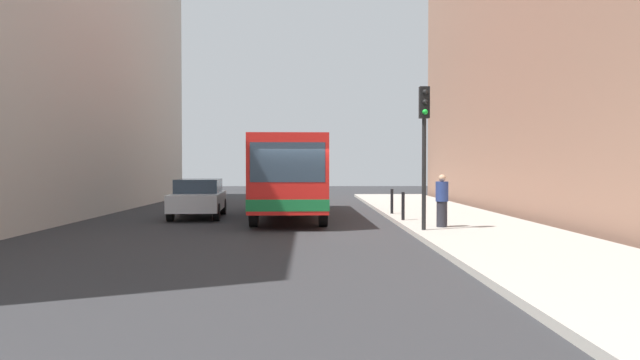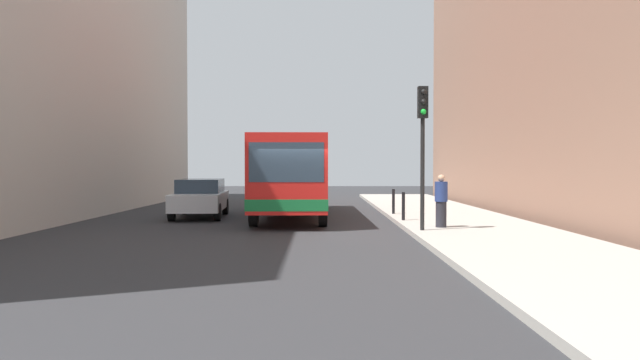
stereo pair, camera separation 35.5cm
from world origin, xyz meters
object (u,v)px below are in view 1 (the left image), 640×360
at_px(bollard_mid, 392,201).
at_px(pedestrian_near_signal, 442,201).
at_px(bus, 290,173).
at_px(car_beside_bus, 199,197).
at_px(bollard_near, 403,206).
at_px(traffic_light, 424,130).

height_order(bollard_mid, pedestrian_near_signal, pedestrian_near_signal).
xyz_separation_m(bus, car_beside_bus, (-3.51, -0.49, -0.94)).
xyz_separation_m(car_beside_bus, bollard_near, (7.45, -2.84, -0.16)).
distance_m(traffic_light, bollard_mid, 6.34).
bearing_deg(car_beside_bus, bollard_mid, 175.43).
height_order(car_beside_bus, bollard_mid, car_beside_bus).
distance_m(traffic_light, bollard_near, 3.95).
xyz_separation_m(bus, pedestrian_near_signal, (4.75, -5.65, -0.79)).
bearing_deg(traffic_light, pedestrian_near_signal, 49.62).
distance_m(bus, traffic_light, 7.74).
bearing_deg(bollard_mid, traffic_light, -89.03).
height_order(bus, traffic_light, traffic_light).
height_order(traffic_light, bollard_mid, traffic_light).
bearing_deg(pedestrian_near_signal, bollard_near, 157.59).
relative_size(bollard_near, pedestrian_near_signal, 0.60).
distance_m(bollard_near, pedestrian_near_signal, 2.48).
bearing_deg(bus, bollard_mid, 170.26).
xyz_separation_m(bollard_near, bollard_mid, (0.00, 2.73, 0.00)).
xyz_separation_m(bollard_near, pedestrian_near_signal, (0.80, -2.32, 0.31)).
height_order(traffic_light, bollard_near, traffic_light).
relative_size(car_beside_bus, traffic_light, 1.10).
bearing_deg(bollard_mid, bus, 171.37).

